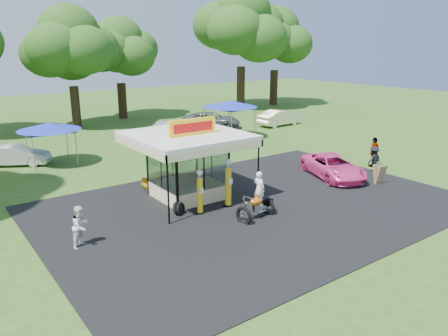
{
  "coord_description": "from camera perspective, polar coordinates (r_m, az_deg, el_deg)",
  "views": [
    {
      "loc": [
        -13.1,
        -13.38,
        7.68
      ],
      "look_at": [
        -0.43,
        4.0,
        1.55
      ],
      "focal_mm": 35.0,
      "sensor_mm": 36.0,
      "label": 1
    }
  ],
  "objects": [
    {
      "name": "a_frame_sign",
      "position": [
        26.25,
        19.64,
        -0.78
      ],
      "size": [
        0.64,
        0.6,
        1.11
      ],
      "rotation": [
        0.0,
        0.0,
        -0.09
      ],
      "color": "#593819",
      "rests_on": "ground"
    },
    {
      "name": "gas_pump_right",
      "position": [
        21.1,
        0.56,
        -2.09
      ],
      "size": [
        0.45,
        0.45,
        2.42
      ],
      "color": "black",
      "rests_on": "ground"
    },
    {
      "name": "ground",
      "position": [
        20.24,
        7.73,
        -6.54
      ],
      "size": [
        120.0,
        120.0,
        0.0
      ],
      "primitive_type": "plane",
      "color": "#2F4E18",
      "rests_on": "ground"
    },
    {
      "name": "spectator_east_a",
      "position": [
        28.65,
        19.01,
        1.12
      ],
      "size": [
        1.04,
        0.62,
        1.59
      ],
      "primitive_type": "imported",
      "rotation": [
        0.0,
        0.0,
        3.11
      ],
      "color": "black",
      "rests_on": "ground"
    },
    {
      "name": "spectator_west",
      "position": [
        18.0,
        -18.21,
        -7.27
      ],
      "size": [
        1.04,
        0.99,
        1.68
      ],
      "primitive_type": "imported",
      "rotation": [
        0.0,
        0.0,
        0.61
      ],
      "color": "white",
      "rests_on": "ground"
    },
    {
      "name": "bg_car_a",
      "position": [
        31.54,
        -25.41,
        1.5
      ],
      "size": [
        4.22,
        3.24,
        1.33
      ],
      "primitive_type": "imported",
      "rotation": [
        0.0,
        0.0,
        1.05
      ],
      "color": "beige",
      "rests_on": "ground"
    },
    {
      "name": "bg_car_d",
      "position": [
        41.36,
        -1.64,
        6.26
      ],
      "size": [
        5.75,
        5.41,
        1.51
      ],
      "primitive_type": "imported",
      "rotation": [
        0.0,
        0.0,
        0.87
      ],
      "color": "#515153",
      "rests_on": "ground"
    },
    {
      "name": "bg_car_e",
      "position": [
        43.03,
        7.26,
        6.54
      ],
      "size": [
        4.75,
        1.88,
        1.54
      ],
      "primitive_type": "imported",
      "rotation": [
        0.0,
        0.0,
        1.63
      ],
      "color": "#F4E5BA",
      "rests_on": "ground"
    },
    {
      "name": "kiosk_car",
      "position": [
        24.47,
        -7.41,
        -1.34
      ],
      "size": [
        2.82,
        1.13,
        0.96
      ],
      "primitive_type": "imported",
      "rotation": [
        0.0,
        0.0,
        1.57
      ],
      "color": "yellow",
      "rests_on": "ground"
    },
    {
      "name": "oak_far_e",
      "position": [
        54.15,
        2.28,
        17.22
      ],
      "size": [
        11.75,
        11.75,
        13.99
      ],
      "color": "black",
      "rests_on": "ground"
    },
    {
      "name": "oak_far_d",
      "position": [
        47.92,
        -13.5,
        14.1
      ],
      "size": [
        8.59,
        8.59,
        10.23
      ],
      "color": "black",
      "rests_on": "ground"
    },
    {
      "name": "oak_far_c",
      "position": [
        43.48,
        -19.41,
        14.06
      ],
      "size": [
        9.27,
        9.27,
        10.93
      ],
      "color": "black",
      "rests_on": "ground"
    },
    {
      "name": "spectator_east_b",
      "position": [
        29.75,
        19.02,
        1.99
      ],
      "size": [
        1.19,
        0.64,
        1.93
      ],
      "primitive_type": "imported",
      "rotation": [
        0.0,
        0.0,
        3.3
      ],
      "color": "gray",
      "rests_on": "ground"
    },
    {
      "name": "tent_east",
      "position": [
        36.49,
        0.8,
        8.35
      ],
      "size": [
        4.55,
        4.55,
        3.18
      ],
      "rotation": [
        0.0,
        0.0,
        0.2
      ],
      "color": "gray",
      "rests_on": "ground"
    },
    {
      "name": "spare_tires",
      "position": [
        20.42,
        -5.92,
        -5.3
      ],
      "size": [
        0.82,
        0.74,
        0.67
      ],
      "rotation": [
        0.0,
        0.0,
        0.54
      ],
      "color": "black",
      "rests_on": "ground"
    },
    {
      "name": "bg_car_c",
      "position": [
        37.32,
        -6.96,
        5.19
      ],
      "size": [
        5.16,
        3.41,
        1.63
      ],
      "primitive_type": "imported",
      "rotation": [
        0.0,
        0.0,
        1.91
      ],
      "color": "silver",
      "rests_on": "ground"
    },
    {
      "name": "gas_pump_left",
      "position": [
        20.25,
        -3.17,
        -3.25
      ],
      "size": [
        0.4,
        0.4,
        2.17
      ],
      "color": "black",
      "rests_on": "ground"
    },
    {
      "name": "oak_far_f",
      "position": [
        57.78,
        6.68,
        15.84
      ],
      "size": [
        9.97,
        9.97,
        12.02
      ],
      "color": "black",
      "rests_on": "ground"
    },
    {
      "name": "tent_west",
      "position": [
        30.42,
        -21.89,
        5.02
      ],
      "size": [
        4.0,
        4.0,
        2.8
      ],
      "rotation": [
        0.0,
        0.0,
        -0.07
      ],
      "color": "gray",
      "rests_on": "ground"
    },
    {
      "name": "gas_station_kiosk",
      "position": [
        22.26,
        -4.78,
        0.49
      ],
      "size": [
        5.4,
        5.4,
        4.18
      ],
      "color": "white",
      "rests_on": "ground"
    },
    {
      "name": "motorcycle",
      "position": [
        19.88,
        4.45,
        -4.12
      ],
      "size": [
        1.99,
        1.17,
        2.28
      ],
      "rotation": [
        0.0,
        0.0,
        0.16
      ],
      "color": "black",
      "rests_on": "ground"
    },
    {
      "name": "pink_sedan",
      "position": [
        26.63,
        14.08,
        0.18
      ],
      "size": [
        3.78,
        5.35,
        1.35
      ],
      "primitive_type": "imported",
      "rotation": [
        0.0,
        0.0,
        -0.35
      ],
      "color": "#F84396",
      "rests_on": "ground"
    },
    {
      "name": "asphalt_apron",
      "position": [
        21.61,
        4.07,
        -4.9
      ],
      "size": [
        20.0,
        14.0,
        0.04
      ],
      "primitive_type": "cube",
      "color": "black",
      "rests_on": "ground"
    }
  ]
}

